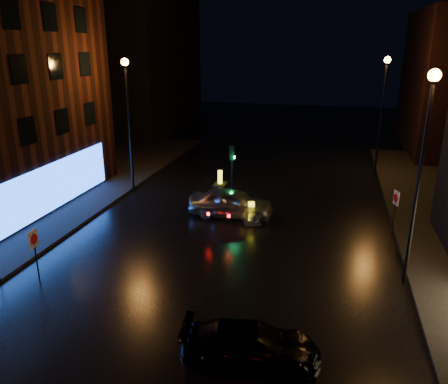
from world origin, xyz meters
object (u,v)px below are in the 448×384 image
(dark_sedan, at_px, (251,345))
(road_sign_right, at_px, (396,202))
(bollard_near, at_px, (251,217))
(bollard_far, at_px, (220,182))
(silver_hatchback, at_px, (231,203))
(traffic_signal, at_px, (232,192))
(road_sign_left, at_px, (34,243))

(dark_sedan, bearing_deg, road_sign_right, -32.57)
(bollard_near, xyz_separation_m, bollard_far, (-3.28, 5.91, -0.02))
(silver_hatchback, xyz_separation_m, dark_sedan, (3.30, -11.44, -0.18))
(traffic_signal, height_order, dark_sedan, traffic_signal)
(traffic_signal, bearing_deg, silver_hatchback, -77.85)
(traffic_signal, bearing_deg, bollard_near, -60.13)
(bollard_far, bearing_deg, traffic_signal, -62.30)
(traffic_signal, height_order, road_sign_right, traffic_signal)
(bollard_far, xyz_separation_m, road_sign_right, (10.56, -5.52, 1.44))
(silver_hatchback, distance_m, road_sign_right, 8.58)
(traffic_signal, relative_size, bollard_far, 2.92)
(bollard_near, bearing_deg, dark_sedan, -100.29)
(bollard_far, bearing_deg, road_sign_left, -105.94)
(dark_sedan, xyz_separation_m, bollard_near, (-2.05, 10.88, -0.36))
(road_sign_left, bearing_deg, silver_hatchback, 52.05)
(traffic_signal, height_order, road_sign_left, traffic_signal)
(traffic_signal, distance_m, dark_sedan, 14.55)
(traffic_signal, xyz_separation_m, road_sign_left, (-5.42, -11.40, 1.17))
(traffic_signal, height_order, silver_hatchback, traffic_signal)
(road_sign_left, bearing_deg, traffic_signal, 60.80)
(bollard_near, distance_m, road_sign_right, 7.43)
(traffic_signal, relative_size, road_sign_left, 1.55)
(traffic_signal, xyz_separation_m, bollard_far, (-1.47, 2.76, -0.28))
(bollard_far, bearing_deg, silver_hatchback, -69.60)
(dark_sedan, relative_size, bollard_near, 2.75)
(bollard_far, bearing_deg, road_sign_right, -27.92)
(silver_hatchback, bearing_deg, road_sign_right, -91.98)
(road_sign_right, bearing_deg, traffic_signal, -35.86)
(silver_hatchback, relative_size, dark_sedan, 1.11)
(silver_hatchback, height_order, road_sign_left, road_sign_left)
(silver_hatchback, bearing_deg, traffic_signal, 11.30)
(traffic_signal, relative_size, bollard_near, 2.27)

